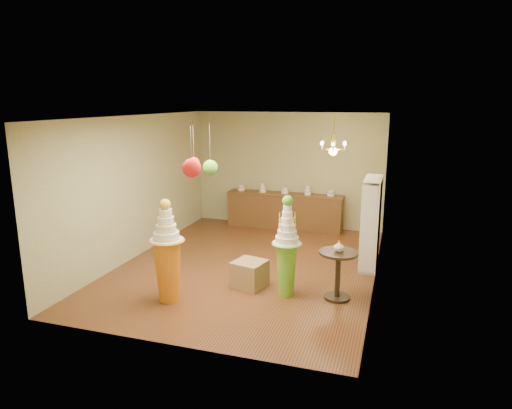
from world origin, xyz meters
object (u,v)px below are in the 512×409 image
(pedestal_green, at_px, (287,256))
(round_table, at_px, (338,268))
(sideboard, at_px, (284,210))
(pedestal_orange, at_px, (168,261))

(pedestal_green, distance_m, round_table, 0.89)
(sideboard, bearing_deg, pedestal_green, -75.38)
(pedestal_orange, relative_size, round_table, 2.08)
(pedestal_orange, bearing_deg, pedestal_green, 23.98)
(pedestal_green, bearing_deg, sideboard, 104.62)
(pedestal_green, xyz_separation_m, pedestal_orange, (-1.83, -0.82, -0.01))
(sideboard, distance_m, round_table, 4.45)
(sideboard, bearing_deg, pedestal_orange, -98.76)
(pedestal_green, distance_m, sideboard, 4.26)
(sideboard, xyz_separation_m, round_table, (1.94, -4.01, 0.07))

